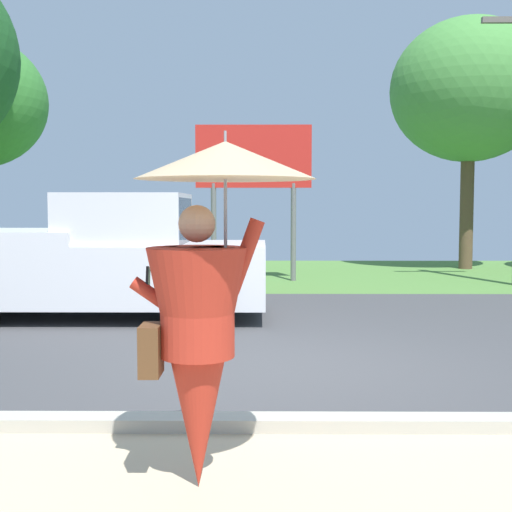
# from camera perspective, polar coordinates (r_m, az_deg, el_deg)

# --- Properties ---
(ground_plane) EXTENTS (40.00, 22.00, 0.20)m
(ground_plane) POSITION_cam_1_polar(r_m,az_deg,el_deg) (10.19, 1.87, -5.65)
(ground_plane) COLOR #424244
(monk_pedestrian) EXTENTS (1.11, 1.06, 2.13)m
(monk_pedestrian) POSITION_cam_1_polar(r_m,az_deg,el_deg) (4.06, -4.30, -3.83)
(monk_pedestrian) COLOR #B22D1E
(monk_pedestrian) RESTS_ON ground_plane
(pickup_truck) EXTENTS (5.20, 2.28, 1.88)m
(pickup_truck) POSITION_cam_1_polar(r_m,az_deg,el_deg) (10.64, -13.20, -0.35)
(pickup_truck) COLOR silver
(pickup_truck) RESTS_ON ground_plane
(roadside_billboard) EXTENTS (2.60, 0.12, 3.50)m
(roadside_billboard) POSITION_cam_1_polar(r_m,az_deg,el_deg) (15.44, -0.21, 7.37)
(roadside_billboard) COLOR slate
(roadside_billboard) RESTS_ON ground_plane
(tree_center_back) EXTENTS (4.17, 4.17, 6.65)m
(tree_center_back) POSITION_cam_1_polar(r_m,az_deg,el_deg) (19.48, 17.36, 13.01)
(tree_center_back) COLOR brown
(tree_center_back) RESTS_ON ground_plane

